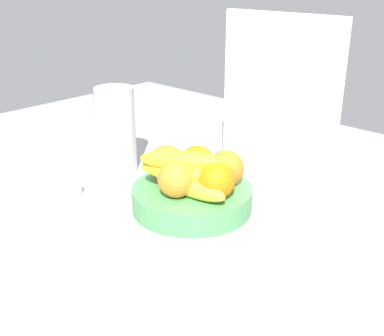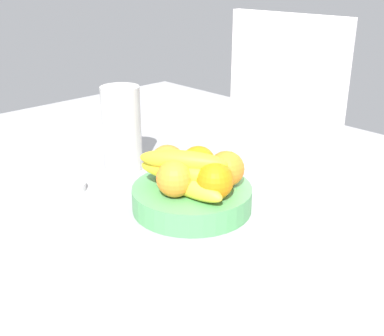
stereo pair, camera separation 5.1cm
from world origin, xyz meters
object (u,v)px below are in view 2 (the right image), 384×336
Objects in this scene: orange_front_right at (168,162)px; thermos_tumbler at (122,128)px; fruit_bowl at (192,198)px; banana_bunch at (184,173)px; cutting_board at (283,101)px; orange_back_right at (226,169)px; jar_lid at (70,187)px; orange_center at (175,178)px; orange_front_left at (198,163)px; orange_back_left at (215,181)px.

thermos_tumbler is at bearing 170.47° from orange_front_right.
banana_bunch reaches higher than fruit_bowl.
fruit_bowl is 28.79cm from cutting_board.
thermos_tumbler is at bearing -174.97° from orange_back_right.
orange_center is at bearing 18.82° from jar_lid.
orange_front_right reaches higher than jar_lid.
jar_lid is (-28.09, -18.76, -7.36)cm from orange_back_right.
jar_lid is (-26.94, -37.37, -17.17)cm from cutting_board.
cutting_board is at bearing 69.23° from orange_front_right.
thermos_tumbler reaches higher than orange_front_left.
orange_front_left is 1.00× the size of orange_front_right.
orange_front_left is 1.00× the size of orange_center.
jar_lid is at bearing -156.99° from orange_back_left.
orange_back_left is 0.20× the size of cutting_board.
orange_back_right is (5.76, 2.04, 0.00)cm from orange_front_left.
jar_lid is at bearing -81.35° from thermos_tumbler.
cutting_board reaches higher than orange_front_right.
banana_bunch is (1.01, -3.07, 6.53)cm from fruit_bowl.
jar_lid is at bearing -127.33° from cutting_board.
orange_front_right is (-6.42, -0.69, 5.86)cm from fruit_bowl.
orange_center is 2.07cm from banana_bunch.
cutting_board reaches higher than orange_center.
orange_front_right is 20.38cm from thermos_tumbler.
orange_front_right is 1.00× the size of orange_back_left.
orange_back_left is 26.55cm from cutting_board.
orange_center is 0.37× the size of banana_bunch.
orange_back_right is at bearing 33.73° from jar_lid.
cutting_board is at bearing 35.94° from thermos_tumbler.
cutting_board is at bearing 85.54° from orange_center.
orange_front_right and orange_center have the same top height.
orange_center is at bearing -108.25° from orange_back_right.
banana_bunch reaches higher than orange_front_right.
thermos_tumbler is (-27.12, 7.66, 1.64)cm from orange_center.
thermos_tumbler reaches higher than orange_center.
fruit_bowl is 8.92cm from orange_back_right.
orange_front_right is 12.12cm from orange_back_right.
jar_lid is (-22.33, -16.72, -7.36)cm from orange_front_left.
cutting_board is at bearing 85.93° from banana_bunch.
orange_front_left is at bearing 36.83° from jar_lid.
cutting_board is at bearing 77.42° from orange_front_left.
jar_lid is at bearing -150.83° from fruit_bowl.
orange_front_left is 1.04× the size of jar_lid.
orange_front_left is at bearing 116.83° from fruit_bowl.
thermos_tumbler is (-26.45, 2.67, 7.50)cm from fruit_bowl.
orange_back_left is (5.85, 4.56, 0.00)cm from orange_center.
orange_center is (2.35, -8.31, 0.00)cm from orange_front_left.
jar_lid is at bearing -161.18° from orange_center.
orange_front_left is 0.36× the size of thermos_tumbler.
orange_center is 0.36× the size of thermos_tumbler.
thermos_tumbler is (-29.38, -21.30, -8.17)cm from cutting_board.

